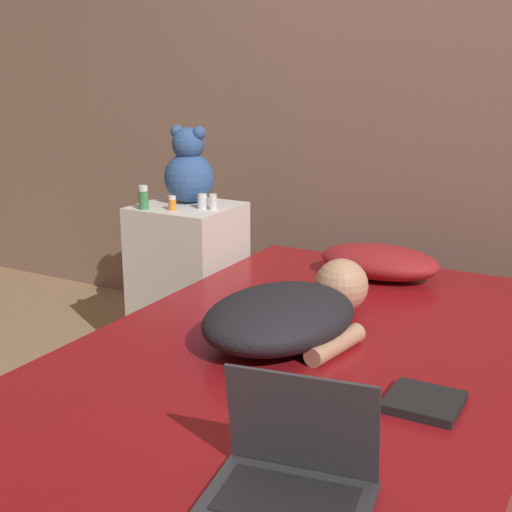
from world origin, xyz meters
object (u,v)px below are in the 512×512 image
laptop (293,472)px  book (424,402)px  bottle_green (143,198)px  bottle_white (213,202)px  bottle_orange (172,203)px  teddy_bear (189,169)px  person_lying (291,312)px  pillow (379,262)px  bottle_clear (202,201)px

laptop → book: 0.52m
bottle_green → book: (1.47, -0.77, -0.25)m
bottle_white → book: bottle_white is taller
bottle_orange → book: (1.35, -0.82, -0.23)m
teddy_bear → bottle_white: (0.18, -0.08, -0.12)m
person_lying → teddy_bear: (-0.88, 0.75, 0.28)m
pillow → bottle_white: bottle_white is taller
bottle_white → person_lying: bearing=-43.4°
teddy_bear → bottle_orange: (0.03, -0.18, -0.12)m
bottle_green → book: bearing=-27.8°
bottle_clear → bottle_white: bottle_white is taller
laptop → bottle_clear: 1.82m
bottle_clear → bottle_green: bottle_green is taller
pillow → book: 1.09m
bottle_white → book: (1.20, -0.91, -0.23)m
pillow → bottle_green: bearing=-168.1°
pillow → person_lying: (-0.03, -0.74, 0.02)m
laptop → book: (0.12, 0.50, -0.04)m
pillow → laptop: size_ratio=1.34×
bottle_clear → bottle_orange: (-0.10, -0.09, -0.00)m
bottle_orange → bottle_green: (-0.12, -0.05, 0.02)m
person_lying → book: (0.50, -0.24, -0.07)m
laptop → bottle_orange: bearing=123.5°
bottle_white → book: size_ratio=0.37×
laptop → teddy_bear: bearing=120.6°
book → bottle_green: bearing=152.2°
laptop → bottle_white: bottle_white is taller
teddy_bear → laptop: bearing=-49.9°
laptop → bottle_clear: size_ratio=5.63×
book → bottle_clear: bearing=144.1°
laptop → teddy_bear: 1.98m
teddy_bear → bottle_clear: 0.19m
person_lying → pillow: bearing=97.1°
pillow → teddy_bear: teddy_bear is taller
pillow → teddy_bear: size_ratio=1.40×
laptop → book: laptop is taller
laptop → bottle_white: size_ratio=5.33×
laptop → bottle_green: bearing=127.1°
pillow → laptop: 1.52m
bottle_green → bottle_white: bottle_green is taller
bottle_clear → laptop: bearing=-51.2°
book → laptop: bearing=-103.6°
bottle_green → bottle_white: bearing=27.1°
person_lying → book: person_lying is taller
teddy_bear → bottle_orange: teddy_bear is taller
laptop → bottle_orange: size_ratio=5.87×
bottle_white → bottle_clear: bearing=-178.1°
bottle_clear → bottle_white: bearing=1.9°
laptop → bottle_orange: 1.81m
person_lying → bottle_clear: size_ratio=11.72×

